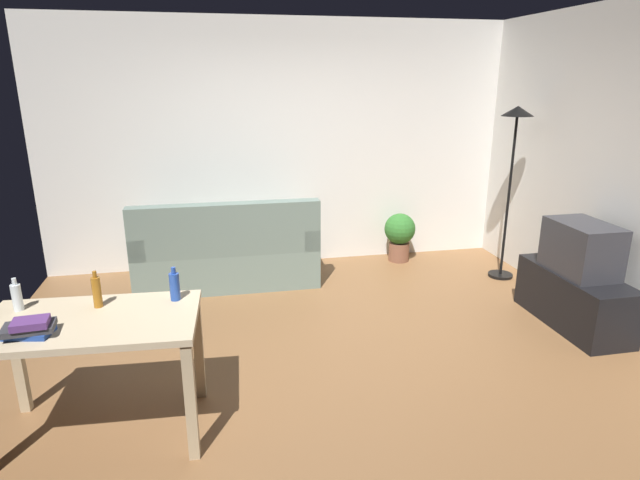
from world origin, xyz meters
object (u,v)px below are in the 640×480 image
couch (227,255)px  desk (92,336)px  potted_plant (400,234)px  bottle_amber (97,292)px  torchiere_lamp (514,146)px  book_stack (29,328)px  bottle_blue (175,286)px  bottle_clear (17,297)px  tv (582,248)px  tv_stand (574,299)px

couch → desk: couch is taller
potted_plant → desk: bearing=-136.8°
bottle_amber → desk: bearing=-96.5°
torchiere_lamp → book_stack: torchiere_lamp is taller
desk → bottle_blue: (0.47, 0.18, 0.20)m
desk → bottle_blue: bottle_blue is taller
desk → bottle_clear: (-0.43, 0.21, 0.20)m
tv → desk: bearing=101.4°
bottle_clear → bottle_amber: bearing=-5.4°
potted_plant → bottle_clear: bottle_clear is taller
desk → torchiere_lamp: bearing=30.4°
tv → desk: (-3.75, -0.76, -0.05)m
tv_stand → bottle_clear: 4.26m
bottle_clear → tv: bearing=7.5°
bottle_clear → bottle_blue: (0.90, -0.03, 0.01)m
tv → potted_plant: tv is taller
couch → tv_stand: 3.33m
tv → desk: size_ratio=0.49×
book_stack → couch: bearing=66.5°
desk → bottle_clear: size_ratio=6.12×
bottle_blue → book_stack: 0.81m
torchiere_lamp → potted_plant: size_ratio=3.18×
potted_plant → book_stack: size_ratio=2.13×
book_stack → bottle_amber: bearing=48.9°
desk → bottle_blue: 0.54m
bottle_amber → bottle_blue: bottle_amber is taller
bottle_clear → bottle_blue: size_ratio=0.95×
bottle_amber → couch: bearing=69.7°
tv → book_stack: 4.13m
couch → bottle_blue: (-0.36, -2.18, 0.54)m
torchiere_lamp → potted_plant: (-0.91, 0.72, -1.08)m
torchiere_lamp → bottle_amber: (-3.73, -1.78, -0.55)m
torchiere_lamp → bottle_amber: size_ratio=7.94×
torchiere_lamp → potted_plant: torchiere_lamp is taller
tv_stand → potted_plant: (-0.91, 1.91, 0.09)m
tv_stand → desk: bearing=101.4°
tv_stand → potted_plant: size_ratio=1.93×
desk → potted_plant: desk is taller
tv_stand → bottle_amber: 3.83m
tv_stand → tv: tv is taller
potted_plant → bottle_amber: (-2.82, -2.51, 0.53)m
tv_stand → potted_plant: potted_plant is taller
tv → bottle_amber: bearing=99.0°
couch → tv: 3.36m
desk → potted_plant: size_ratio=2.17×
bottle_clear → desk: bearing=-25.4°
couch → bottle_clear: (-1.27, -2.15, 0.54)m
tv → bottle_amber: (-3.74, -0.59, 0.16)m
potted_plant → bottle_blue: size_ratio=2.67×
couch → potted_plant: (2.01, 0.31, 0.02)m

